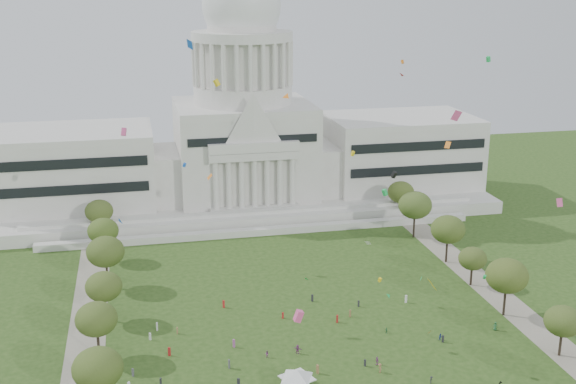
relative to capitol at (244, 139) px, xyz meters
The scene contains 27 objects.
ground 115.76m from the capitol, 90.00° to the right, with size 400.00×400.00×0.00m, color #274616.
capitol is the anchor object (origin of this frame).
path_left 98.93m from the capitol, 119.87° to the right, with size 8.00×160.00×0.04m, color gray.
path_right 98.93m from the capitol, 60.13° to the right, with size 8.00×160.00×0.04m, color gray.
row_tree_l_1 125.32m from the capitol, 110.71° to the right, with size 8.86×8.86×12.59m.
row_tree_r_1 125.12m from the capitol, 68.16° to the right, with size 7.58×7.58×10.78m.
row_tree_l_2 107.19m from the capitol, 115.07° to the right, with size 8.42×8.42×11.97m.
row_tree_r_2 106.56m from the capitol, 65.33° to the right, with size 9.55×9.55×13.58m.
row_tree_l_3 92.14m from the capitol, 118.96° to the right, with size 8.12×8.12×11.55m.
row_tree_r_3 91.98m from the capitol, 60.70° to the right, with size 7.01×7.01×9.98m.
row_tree_l_4 76.50m from the capitol, 125.78° to the right, with size 9.29×9.29×13.21m.
row_tree_r_4 78.81m from the capitol, 54.84° to the right, with size 9.19×9.19×13.06m.
row_tree_l_5 63.64m from the capitol, 136.72° to the right, with size 8.33×8.33×11.85m.
row_tree_r_5 62.67m from the capitol, 44.94° to the right, with size 9.82×9.82×13.96m.
row_tree_l_6 54.69m from the capitol, 152.45° to the right, with size 8.19×8.19×11.64m.
row_tree_r_6 54.32m from the capitol, 28.99° to the right, with size 8.42×8.42×11.97m.
event_tent 117.95m from the capitol, 94.25° to the right, with size 9.50×9.50×4.09m.
person_0 111.65m from the capitol, 69.28° to the right, with size 0.94×0.61×1.93m, color #33723F.
person_2 109.34m from the capitol, 76.36° to the right, with size 0.73×0.45×1.51m, color navy.
person_3 116.14m from the capitol, 85.78° to the right, with size 1.25×0.64×1.93m, color olive.
person_4 113.35m from the capitol, 85.45° to the right, with size 1.05×0.57×1.79m, color #994C8C.
person_5 105.64m from the capitol, 93.07° to the right, with size 1.82×0.72×1.97m, color #994C8C.
person_8 106.33m from the capitol, 96.58° to the right, with size 0.74×0.46×1.52m, color #994C8C.
person_9 122.74m from the capitol, 82.11° to the right, with size 0.95×0.49×1.46m, color #26262B.
person_10 102.29m from the capitol, 81.28° to the right, with size 0.79×0.43×1.35m, color #33723F.
distant_crowd 101.99m from the capitol, 97.71° to the right, with size 65.16×42.05×1.89m.
kite_swarm 106.98m from the capitol, 90.71° to the right, with size 79.88×109.34×58.69m.
Camera 1 is at (-35.43, -117.92, 73.56)m, focal length 45.00 mm.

